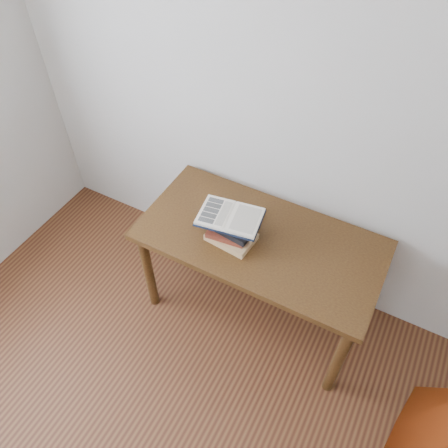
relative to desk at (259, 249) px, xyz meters
The scene contains 3 objects.
desk is the anchor object (origin of this frame).
book_stack 0.22m from the desk, 152.17° to the right, with size 0.26×0.21×0.13m.
open_book 0.29m from the desk, 159.84° to the right, with size 0.36×0.28×0.03m.
Camera 1 is at (0.54, -0.04, 2.49)m, focal length 35.00 mm.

